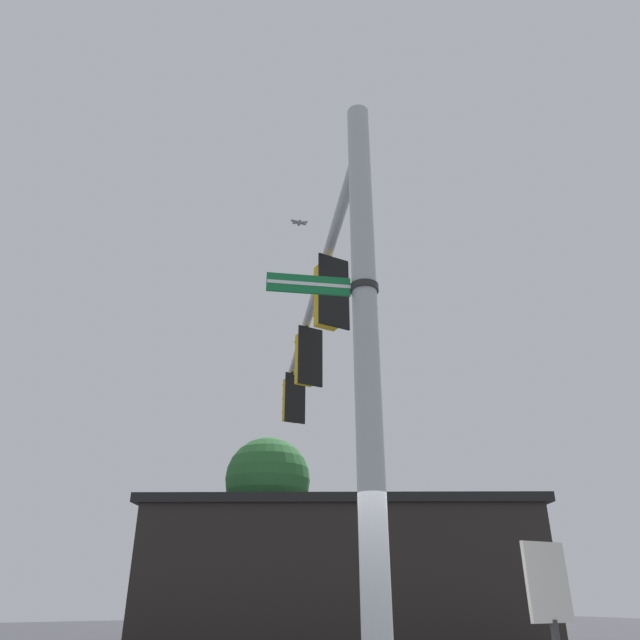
% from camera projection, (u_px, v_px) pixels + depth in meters
% --- Properties ---
extents(signal_pole, '(0.28, 0.28, 7.31)m').
position_uv_depth(signal_pole, '(368.00, 378.00, 5.97)').
color(signal_pole, '#ADB2B7').
rests_on(signal_pole, ground).
extents(mast_arm, '(3.19, 7.85, 0.16)m').
position_uv_depth(mast_arm, '(313.00, 301.00, 10.99)').
color(mast_arm, '#ADB2B7').
extents(traffic_light_nearest_pole, '(0.54, 0.49, 1.31)m').
position_uv_depth(traffic_light_nearest_pole, '(328.00, 296.00, 9.12)').
color(traffic_light_nearest_pole, black).
extents(traffic_light_mid_inner, '(0.54, 0.49, 1.31)m').
position_uv_depth(traffic_light_mid_inner, '(306.00, 359.00, 11.56)').
color(traffic_light_mid_inner, black).
extents(traffic_light_mid_outer, '(0.54, 0.49, 1.31)m').
position_uv_depth(traffic_light_mid_outer, '(292.00, 400.00, 14.01)').
color(traffic_light_mid_outer, black).
extents(street_name_sign, '(1.18, 0.57, 0.22)m').
position_uv_depth(street_name_sign, '(340.00, 287.00, 6.38)').
color(street_name_sign, '#147238').
extents(bird_flying, '(0.43, 0.29, 0.10)m').
position_uv_depth(bird_flying, '(299.00, 223.00, 14.69)').
color(bird_flying, gray).
extents(storefront_building, '(14.79, 12.46, 4.55)m').
position_uv_depth(storefront_building, '(341.00, 573.00, 20.24)').
color(storefront_building, '#282321').
rests_on(storefront_building, ground).
extents(tree_by_storefront, '(2.97, 2.97, 6.72)m').
position_uv_depth(tree_by_storefront, '(268.00, 482.00, 20.27)').
color(tree_by_storefront, '#4C3823').
rests_on(tree_by_storefront, ground).
extents(historical_marker, '(0.60, 0.08, 2.13)m').
position_uv_depth(historical_marker, '(553.00, 619.00, 5.77)').
color(historical_marker, '#333333').
rests_on(historical_marker, ground).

